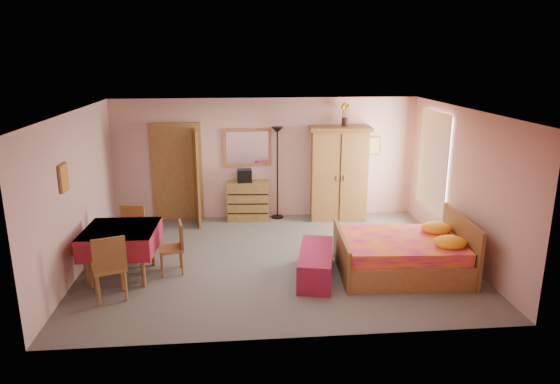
{
  "coord_description": "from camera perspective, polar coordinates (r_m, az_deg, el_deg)",
  "views": [
    {
      "loc": [
        -0.67,
        -8.06,
        3.46
      ],
      "look_at": [
        0.1,
        0.3,
        1.15
      ],
      "focal_mm": 32.0,
      "sensor_mm": 36.0,
      "label": 1
    }
  ],
  "objects": [
    {
      "name": "wall_mirror",
      "position": [
        10.74,
        -3.77,
        5.1
      ],
      "size": [
        1.04,
        0.09,
        0.82
      ],
      "primitive_type": "cube",
      "rotation": [
        0.0,
        0.0,
        0.04
      ],
      "color": "white",
      "rests_on": "wall_back"
    },
    {
      "name": "wall_back",
      "position": [
        10.8,
        -1.6,
        3.84
      ],
      "size": [
        6.5,
        0.1,
        2.6
      ],
      "primitive_type": "cube",
      "color": "#C99892",
      "rests_on": "floor"
    },
    {
      "name": "sunflower_vase",
      "position": [
        10.64,
        7.46,
        8.79
      ],
      "size": [
        0.2,
        0.2,
        0.49
      ],
      "primitive_type": "cube",
      "rotation": [
        0.0,
        0.0,
        0.03
      ],
      "color": "yellow",
      "rests_on": "wardrobe"
    },
    {
      "name": "wardrobe",
      "position": [
        10.78,
        6.72,
        2.13
      ],
      "size": [
        1.33,
        0.76,
        2.02
      ],
      "primitive_type": "cube",
      "rotation": [
        0.0,
        0.0,
        -0.08
      ],
      "color": "#A47337",
      "rests_on": "floor"
    },
    {
      "name": "chair_north",
      "position": [
        9.04,
        -16.75,
        -4.65
      ],
      "size": [
        0.48,
        0.48,
        0.93
      ],
      "primitive_type": "cube",
      "rotation": [
        0.0,
        0.0,
        2.99
      ],
      "color": "#B07E3B",
      "rests_on": "floor"
    },
    {
      "name": "floor_lamp",
      "position": [
        10.74,
        -0.3,
        2.14
      ],
      "size": [
        0.26,
        0.26,
        2.0
      ],
      "primitive_type": "cube",
      "rotation": [
        0.0,
        0.0,
        0.03
      ],
      "color": "black",
      "rests_on": "floor"
    },
    {
      "name": "picture_left",
      "position": [
        8.08,
        -23.51,
        1.5
      ],
      "size": [
        0.04,
        0.32,
        0.42
      ],
      "primitive_type": "cube",
      "color": "orange",
      "rests_on": "wall_left"
    },
    {
      "name": "chair_west",
      "position": [
        8.64,
        -22.34,
        -5.99
      ],
      "size": [
        0.45,
        0.45,
        0.97
      ],
      "primitive_type": "cube",
      "rotation": [
        0.0,
        0.0,
        -1.6
      ],
      "color": "#9E6735",
      "rests_on": "floor"
    },
    {
      "name": "chair_east",
      "position": [
        8.36,
        -12.36,
        -6.28
      ],
      "size": [
        0.45,
        0.45,
        0.85
      ],
      "primitive_type": "cube",
      "rotation": [
        0.0,
        0.0,
        1.76
      ],
      "color": "#A56937",
      "rests_on": "floor"
    },
    {
      "name": "bench",
      "position": [
        8.09,
        4.11,
        -8.2
      ],
      "size": [
        0.79,
        1.46,
        0.46
      ],
      "primitive_type": "cube",
      "rotation": [
        0.0,
        0.0,
        -0.21
      ],
      "color": "maroon",
      "rests_on": "floor"
    },
    {
      "name": "chair_south",
      "position": [
        7.72,
        -18.97,
        -8.01
      ],
      "size": [
        0.59,
        0.59,
        1.01
      ],
      "primitive_type": "cube",
      "rotation": [
        0.0,
        0.0,
        0.35
      ],
      "color": "#A77538",
      "rests_on": "floor"
    },
    {
      "name": "dining_table",
      "position": [
        8.43,
        -17.57,
        -6.6
      ],
      "size": [
        1.16,
        1.16,
        0.82
      ],
      "primitive_type": "cube",
      "rotation": [
        0.0,
        0.0,
        -0.04
      ],
      "color": "maroon",
      "rests_on": "floor"
    },
    {
      "name": "doorway",
      "position": [
        10.88,
        -11.62,
        2.13
      ],
      "size": [
        1.06,
        0.12,
        2.15
      ],
      "primitive_type": "cube",
      "color": "#9E6B35",
      "rests_on": "floor"
    },
    {
      "name": "wall_left",
      "position": [
        8.74,
        -22.25,
        -0.1
      ],
      "size": [
        0.1,
        5.0,
        2.6
      ],
      "primitive_type": "cube",
      "color": "#C99892",
      "rests_on": "floor"
    },
    {
      "name": "ceiling",
      "position": [
        8.14,
        -0.51,
        9.31
      ],
      "size": [
        6.5,
        6.5,
        0.0
      ],
      "primitive_type": "plane",
      "rotation": [
        3.14,
        0.0,
        0.0
      ],
      "color": "brown",
      "rests_on": "wall_back"
    },
    {
      "name": "floor",
      "position": [
        8.8,
        -0.47,
        -7.77
      ],
      "size": [
        6.5,
        6.5,
        0.0
      ],
      "primitive_type": "plane",
      "color": "#67625A",
      "rests_on": "ground"
    },
    {
      "name": "wall_right",
      "position": [
        9.22,
        20.07,
        0.88
      ],
      "size": [
        0.1,
        5.0,
        2.6
      ],
      "primitive_type": "cube",
      "color": "#C99892",
      "rests_on": "floor"
    },
    {
      "name": "bed",
      "position": [
        8.41,
        13.71,
        -5.88
      ],
      "size": [
        2.16,
        1.75,
        0.95
      ],
      "primitive_type": "cube",
      "rotation": [
        0.0,
        0.0,
        -0.07
      ],
      "color": "#C8136B",
      "rests_on": "floor"
    },
    {
      "name": "wall_front",
      "position": [
        6.01,
        1.5,
        -5.71
      ],
      "size": [
        6.5,
        0.1,
        2.6
      ],
      "primitive_type": "cube",
      "color": "#C99892",
      "rests_on": "floor"
    },
    {
      "name": "chest_of_drawers",
      "position": [
        10.79,
        -3.63,
        -1.01
      ],
      "size": [
        0.92,
        0.51,
        0.84
      ],
      "primitive_type": "cube",
      "rotation": [
        0.0,
        0.0,
        -0.07
      ],
      "color": "olive",
      "rests_on": "floor"
    },
    {
      "name": "stereo",
      "position": [
        10.65,
        -4.09,
        1.87
      ],
      "size": [
        0.31,
        0.24,
        0.28
      ],
      "primitive_type": "cube",
      "rotation": [
        0.0,
        0.0,
        0.07
      ],
      "color": "black",
      "rests_on": "chest_of_drawers"
    },
    {
      "name": "picture_back",
      "position": [
        11.12,
        10.62,
        5.23
      ],
      "size": [
        0.3,
        0.04,
        0.4
      ],
      "primitive_type": "cube",
      "color": "#D8BF59",
      "rests_on": "wall_back"
    },
    {
      "name": "window",
      "position": [
        10.24,
        17.15,
        3.37
      ],
      "size": [
        0.08,
        1.4,
        1.95
      ],
      "primitive_type": "cube",
      "color": "white",
      "rests_on": "wall_right"
    }
  ]
}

